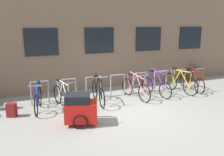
# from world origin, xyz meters

# --- Properties ---
(ground_plane) EXTENTS (42.00, 42.00, 0.00)m
(ground_plane) POSITION_xyz_m (0.00, 0.00, 0.00)
(ground_plane) COLOR gray
(storefront_building) EXTENTS (28.00, 7.39, 4.95)m
(storefront_building) POSITION_xyz_m (-0.00, 6.88, 2.47)
(storefront_building) COLOR #7A604C
(storefront_building) RESTS_ON ground
(bike_rack) EXTENTS (6.65, 0.05, 0.87)m
(bike_rack) POSITION_xyz_m (0.32, 1.90, 0.53)
(bike_rack) COLOR gray
(bike_rack) RESTS_ON ground
(bicycle_black) EXTENTS (0.44, 1.82, 1.10)m
(bicycle_black) POSITION_xyz_m (-0.70, 1.31, 0.40)
(bicycle_black) COLOR black
(bicycle_black) RESTS_ON ground
(bicycle_pink) EXTENTS (0.49, 1.76, 1.05)m
(bicycle_pink) POSITION_xyz_m (0.81, 1.30, 0.38)
(bicycle_pink) COLOR black
(bicycle_pink) RESTS_ON ground
(bicycle_purple) EXTENTS (0.53, 1.62, 1.11)m
(bicycle_purple) POSITION_xyz_m (1.74, 1.32, 0.38)
(bicycle_purple) COLOR black
(bicycle_purple) RESTS_ON ground
(bicycle_white) EXTENTS (0.53, 1.63, 0.96)m
(bicycle_white) POSITION_xyz_m (-1.96, 1.39, 0.37)
(bicycle_white) COLOR black
(bicycle_white) RESTS_ON ground
(bicycle_maroon) EXTENTS (0.44, 1.74, 1.06)m
(bicycle_maroon) POSITION_xyz_m (3.60, 1.45, 0.37)
(bicycle_maroon) COLOR black
(bicycle_maroon) RESTS_ON ground
(bicycle_blue) EXTENTS (0.49, 1.66, 0.99)m
(bicycle_blue) POSITION_xyz_m (-2.80, 1.36, 0.38)
(bicycle_blue) COLOR black
(bicycle_blue) RESTS_ON ground
(bicycle_yellow) EXTENTS (0.52, 1.79, 1.02)m
(bicycle_yellow) POSITION_xyz_m (2.91, 1.34, 0.40)
(bicycle_yellow) COLOR black
(bicycle_yellow) RESTS_ON ground
(bike_trailer) EXTENTS (1.48, 0.85, 0.93)m
(bike_trailer) POSITION_xyz_m (-1.76, -0.28, 0.47)
(bike_trailer) COLOR red
(bike_trailer) RESTS_ON ground
(backpack) EXTENTS (0.34, 0.29, 0.44)m
(backpack) POSITION_xyz_m (-3.62, 1.05, 0.22)
(backpack) COLOR maroon
(backpack) RESTS_ON ground
(planter_box) EXTENTS (0.70, 0.44, 0.60)m
(planter_box) POSITION_xyz_m (5.05, 2.85, 0.30)
(planter_box) COLOR brown
(planter_box) RESTS_ON ground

